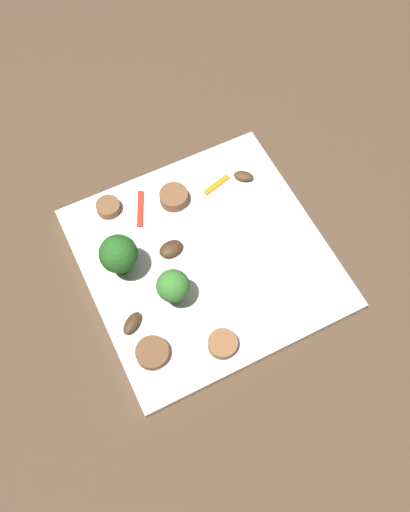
# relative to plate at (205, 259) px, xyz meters

# --- Properties ---
(ground_plane) EXTENTS (1.40, 1.40, 0.00)m
(ground_plane) POSITION_rel_plate_xyz_m (0.00, 0.00, -0.01)
(ground_plane) COLOR #4C3826
(plate) EXTENTS (0.27, 0.27, 0.01)m
(plate) POSITION_rel_plate_xyz_m (0.00, 0.00, 0.00)
(plate) COLOR white
(plate) RESTS_ON ground_plane
(fork) EXTENTS (0.18, 0.05, 0.00)m
(fork) POSITION_rel_plate_xyz_m (0.04, 0.07, 0.01)
(fork) COLOR silver
(fork) RESTS_ON plate
(broccoli_floret_0) EXTENTS (0.04, 0.04, 0.06)m
(broccoli_floret_0) POSITION_rel_plate_xyz_m (-0.03, -0.09, 0.05)
(broccoli_floret_0) COLOR #296420
(broccoli_floret_0) RESTS_ON plate
(broccoli_floret_1) EXTENTS (0.04, 0.04, 0.05)m
(broccoli_floret_1) POSITION_rel_plate_xyz_m (0.03, -0.05, 0.04)
(broccoli_floret_1) COLOR #408630
(broccoli_floret_1) RESTS_ON plate
(sausage_slice_0) EXTENTS (0.05, 0.05, 0.02)m
(sausage_slice_0) POSITION_rel_plate_xyz_m (-0.08, -0.00, 0.01)
(sausage_slice_0) COLOR brown
(sausage_slice_0) RESTS_ON plate
(sausage_slice_1) EXTENTS (0.03, 0.03, 0.01)m
(sausage_slice_1) POSITION_rel_plate_xyz_m (0.10, -0.03, 0.01)
(sausage_slice_1) COLOR brown
(sausage_slice_1) RESTS_ON plate
(sausage_slice_2) EXTENTS (0.05, 0.05, 0.01)m
(sausage_slice_2) POSITION_rel_plate_xyz_m (0.08, -0.10, 0.01)
(sausage_slice_2) COLOR brown
(sausage_slice_2) RESTS_ON plate
(sausage_slice_3) EXTENTS (0.04, 0.04, 0.01)m
(sausage_slice_3) POSITION_rel_plate_xyz_m (-0.11, -0.08, 0.01)
(sausage_slice_3) COLOR brown
(sausage_slice_3) RESTS_ON plate
(mushroom_0) EXTENTS (0.02, 0.03, 0.01)m
(mushroom_0) POSITION_rel_plate_xyz_m (-0.02, -0.03, 0.01)
(mushroom_0) COLOR #422B19
(mushroom_0) RESTS_ON plate
(mushroom_1) EXTENTS (0.03, 0.03, 0.01)m
(mushroom_1) POSITION_rel_plate_xyz_m (-0.08, 0.09, 0.01)
(mushroom_1) COLOR #4C331E
(mushroom_1) RESTS_ON plate
(mushroom_2) EXTENTS (0.03, 0.03, 0.01)m
(mushroom_2) POSITION_rel_plate_xyz_m (0.04, -0.11, 0.01)
(mushroom_2) COLOR #422B19
(mushroom_2) RESTS_ON plate
(pepper_strip_0) EXTENTS (0.02, 0.04, 0.00)m
(pepper_strip_0) POSITION_rel_plate_xyz_m (-0.08, 0.06, 0.01)
(pepper_strip_0) COLOR orange
(pepper_strip_0) RESTS_ON plate
(pepper_strip_1) EXTENTS (0.05, 0.03, 0.00)m
(pepper_strip_1) POSITION_rel_plate_xyz_m (-0.09, -0.04, 0.01)
(pepper_strip_1) COLOR red
(pepper_strip_1) RESTS_ON plate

